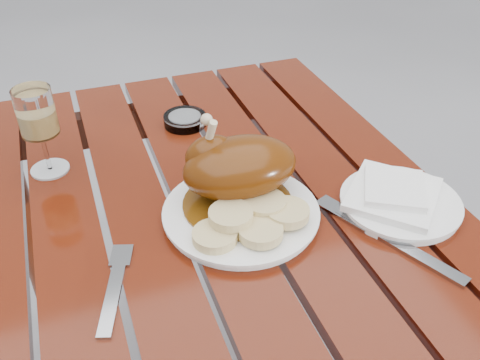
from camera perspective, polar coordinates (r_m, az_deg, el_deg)
name	(u,v)px	position (r m, az deg, el deg)	size (l,w,h in m)	color
dinner_plate	(241,214)	(0.87, 0.11, -3.61)	(0.25, 0.25, 0.02)	white
roast_duck	(236,167)	(0.87, -0.44, 1.39)	(0.20, 0.18, 0.14)	#532E09
bread_dumplings	(252,219)	(0.82, 1.29, -4.23)	(0.19, 0.12, 0.03)	tan
wine_glass	(41,132)	(1.00, -20.48, 4.85)	(0.07, 0.07, 0.16)	tan
side_plate	(400,203)	(0.93, 16.71, -2.40)	(0.20, 0.20, 0.02)	white
napkin	(393,194)	(0.92, 16.01, -1.47)	(0.15, 0.14, 0.01)	white
ashtray	(185,120)	(1.12, -5.90, 6.40)	(0.09, 0.09, 0.02)	#B2B7BC
fork	(114,292)	(0.77, -13.34, -11.51)	(0.02, 0.16, 0.01)	gray
knife	(398,244)	(0.86, 16.49, -6.57)	(0.02, 0.23, 0.01)	gray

